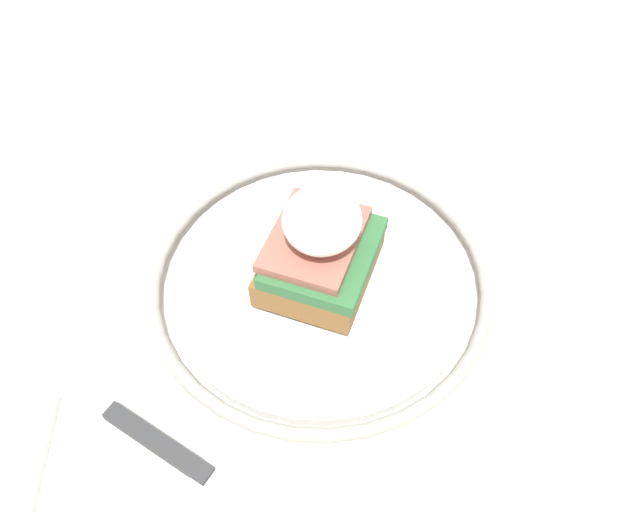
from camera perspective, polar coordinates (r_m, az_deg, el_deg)
dining_table at (r=0.59m, az=-1.74°, el=-7.25°), size 1.03×0.67×0.72m
plate at (r=0.47m, az=0.00°, el=-2.06°), size 0.26×0.26×0.02m
sandwich at (r=0.44m, az=0.07°, el=0.94°), size 0.09×0.08×0.08m
fork at (r=0.59m, az=6.66°, el=10.44°), size 0.05×0.15×0.00m
knife at (r=0.41m, az=-10.20°, el=-19.29°), size 0.06×0.20×0.01m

